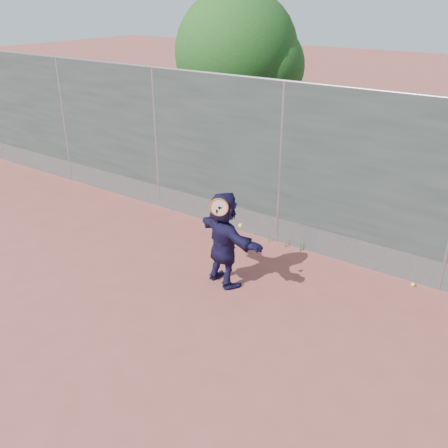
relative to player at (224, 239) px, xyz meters
The scene contains 7 objects.
ground 1.86m from the player, 91.34° to the right, with size 80.00×80.00×0.00m, color #9E4C42.
player is the anchor object (origin of this frame).
ball_ground 3.17m from the player, 32.78° to the left, with size 0.07×0.07×0.07m, color #CBF035.
fence 1.98m from the player, 91.24° to the left, with size 20.00×0.06×3.03m.
swing_action 0.62m from the player, 66.91° to the right, with size 0.52×0.18×0.51m.
tree_left 6.05m from the player, 120.67° to the left, with size 3.15×3.00×4.53m.
weed_clump 1.84m from the player, 81.46° to the left, with size 0.68×0.07×0.30m.
Camera 1 is at (4.12, -4.09, 4.33)m, focal length 40.00 mm.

